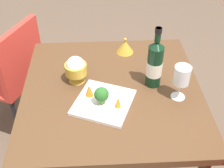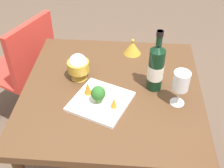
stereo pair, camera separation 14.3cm
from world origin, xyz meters
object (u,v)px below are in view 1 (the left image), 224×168
(wine_glass, at_px, (182,76))
(serving_plate, at_px, (104,102))
(rice_bowl_lid, at_px, (125,46))
(broccoli_floret, at_px, (101,95))
(chair_by_wall, at_px, (15,70))
(carrot_garnish_left, at_px, (118,102))
(rice_bowl, at_px, (76,69))
(wine_bottle, at_px, (155,64))
(carrot_garnish_right, at_px, (89,90))

(wine_glass, relative_size, serving_plate, 0.55)
(wine_glass, relative_size, rice_bowl_lid, 1.79)
(serving_plate, relative_size, broccoli_floret, 3.80)
(chair_by_wall, xyz_separation_m, wine_glass, (-0.93, 0.55, 0.35))
(carrot_garnish_left, bearing_deg, rice_bowl_lid, -98.78)
(rice_bowl_lid, bearing_deg, rice_bowl, 42.67)
(wine_glass, xyz_separation_m, rice_bowl, (0.49, -0.15, -0.05))
(chair_by_wall, height_order, serving_plate, chair_by_wall)
(wine_glass, height_order, rice_bowl, wine_glass)
(wine_glass, bearing_deg, wine_bottle, -44.82)
(wine_bottle, bearing_deg, wine_glass, 135.18)
(rice_bowl, bearing_deg, serving_plate, 126.19)
(wine_bottle, distance_m, wine_glass, 0.15)
(chair_by_wall, relative_size, carrot_garnish_right, 13.56)
(rice_bowl_lid, height_order, broccoli_floret, broccoli_floret)
(wine_bottle, bearing_deg, rice_bowl_lid, -68.77)
(chair_by_wall, distance_m, rice_bowl, 0.66)
(rice_bowl_lid, bearing_deg, chair_by_wall, -11.55)
(chair_by_wall, distance_m, broccoli_floret, 0.86)
(chair_by_wall, height_order, carrot_garnish_left, chair_by_wall)
(carrot_garnish_left, xyz_separation_m, carrot_garnish_right, (0.13, -0.09, 0.00))
(chair_by_wall, relative_size, wine_bottle, 2.66)
(chair_by_wall, height_order, carrot_garnish_right, chair_by_wall)
(broccoli_floret, height_order, carrot_garnish_right, broccoli_floret)
(wine_glass, bearing_deg, serving_plate, 4.23)
(rice_bowl, height_order, carrot_garnish_right, rice_bowl)
(rice_bowl_lid, bearing_deg, carrot_garnish_left, 81.22)
(rice_bowl_lid, height_order, carrot_garnish_right, rice_bowl_lid)
(wine_glass, height_order, broccoli_floret, wine_glass)
(serving_plate, bearing_deg, wine_glass, -175.77)
(broccoli_floret, xyz_separation_m, carrot_garnish_right, (0.06, -0.06, -0.02))
(broccoli_floret, bearing_deg, rice_bowl, -57.07)
(wine_glass, relative_size, carrot_garnish_right, 2.86)
(broccoli_floret, bearing_deg, carrot_garnish_left, 157.87)
(broccoli_floret, height_order, carrot_garnish_left, broccoli_floret)
(wine_bottle, relative_size, wine_glass, 1.78)
(wine_glass, height_order, carrot_garnish_right, wine_glass)
(wine_glass, xyz_separation_m, carrot_garnish_left, (0.29, 0.07, -0.08))
(chair_by_wall, height_order, wine_glass, wine_glass)
(wine_bottle, xyz_separation_m, carrot_garnish_right, (0.32, 0.09, -0.08))
(wine_bottle, xyz_separation_m, rice_bowl, (0.38, -0.05, -0.05))
(chair_by_wall, height_order, rice_bowl, rice_bowl)
(rice_bowl, distance_m, carrot_garnish_right, 0.15)
(chair_by_wall, bearing_deg, rice_bowl_lid, -77.03)
(carrot_garnish_left, bearing_deg, serving_plate, -31.61)
(rice_bowl_lid, relative_size, carrot_garnish_left, 1.70)
(wine_bottle, height_order, rice_bowl_lid, wine_bottle)
(rice_bowl, xyz_separation_m, rice_bowl_lid, (-0.27, -0.25, -0.04))
(serving_plate, distance_m, broccoli_floret, 0.06)
(chair_by_wall, height_order, wine_bottle, wine_bottle)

